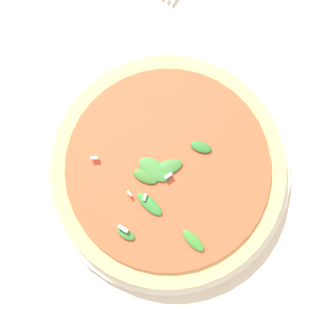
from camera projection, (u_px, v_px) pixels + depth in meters
The scene contains 2 objects.
ground_plane at pixel (203, 176), 0.67m from camera, with size 6.00×6.00×0.00m, color beige.
pizza_arugula_main at pixel (168, 170), 0.65m from camera, with size 0.34×0.34×0.05m.
Camera 1 is at (0.09, 0.04, 0.66)m, focal length 50.00 mm.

